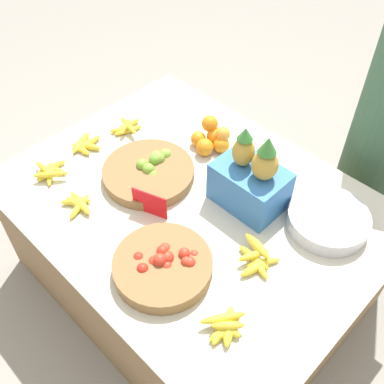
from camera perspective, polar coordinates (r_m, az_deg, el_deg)
ground_plane at (r=2.40m, az=0.00°, el=-11.07°), size 12.00×12.00×0.00m
market_table at (r=2.14m, az=0.00°, el=-6.62°), size 1.56×1.20×0.62m
lime_bowl at (r=1.99m, az=-5.46°, el=2.55°), size 0.40×0.40×0.08m
tomato_basket at (r=1.66m, az=-3.70°, el=-9.28°), size 0.37×0.37×0.10m
orange_pile at (r=2.12m, az=2.51°, el=6.90°), size 0.18×0.17×0.13m
metal_bowl at (r=1.87m, az=16.87°, el=-3.42°), size 0.32×0.32×0.07m
price_sign at (r=1.82m, az=-5.41°, el=-1.47°), size 0.15×0.06×0.12m
produce_crate at (r=1.82m, az=7.47°, el=1.49°), size 0.29×0.20×0.38m
banana_bunch_middle_right at (r=1.93m, az=-14.25°, el=-1.42°), size 0.16×0.14×0.04m
banana_bunch_front_left at (r=1.70m, az=8.21°, el=-8.31°), size 0.18×0.17×0.06m
banana_bunch_middle_left at (r=2.25m, az=-8.33°, el=8.11°), size 0.15×0.17×0.05m
banana_bunch_front_center at (r=2.09m, az=-17.60°, el=2.51°), size 0.17×0.17×0.05m
banana_bunch_back_center at (r=2.20m, az=-13.50°, el=5.84°), size 0.16×0.17×0.03m
banana_bunch_front_right at (r=1.56m, az=4.27°, el=-16.68°), size 0.14×0.16×0.05m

